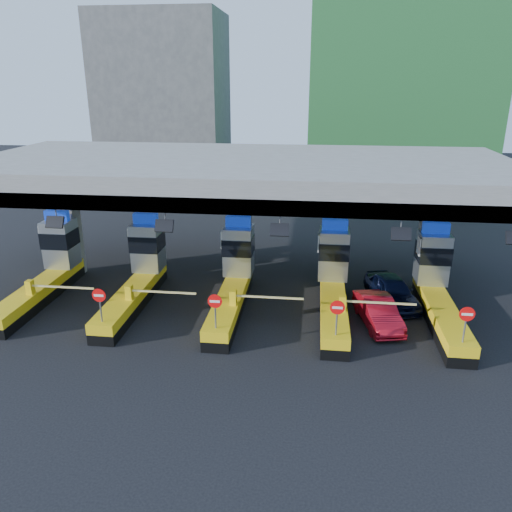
# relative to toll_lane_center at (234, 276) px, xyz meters

# --- Properties ---
(ground) EXTENTS (120.00, 120.00, 0.00)m
(ground) POSITION_rel_toll_lane_center_xyz_m (-0.00, -0.28, -1.40)
(ground) COLOR black
(ground) RESTS_ON ground
(toll_canopy) EXTENTS (28.00, 12.09, 7.00)m
(toll_canopy) POSITION_rel_toll_lane_center_xyz_m (-0.00, 2.59, 4.74)
(toll_canopy) COLOR slate
(toll_canopy) RESTS_ON ground
(toll_lane_far_left) EXTENTS (4.43, 8.00, 4.16)m
(toll_lane_far_left) POSITION_rel_toll_lane_center_xyz_m (-10.00, 0.00, 0.00)
(toll_lane_far_left) COLOR black
(toll_lane_far_left) RESTS_ON ground
(toll_lane_left) EXTENTS (4.43, 8.00, 4.16)m
(toll_lane_left) POSITION_rel_toll_lane_center_xyz_m (-5.00, 0.00, 0.00)
(toll_lane_left) COLOR black
(toll_lane_left) RESTS_ON ground
(toll_lane_center) EXTENTS (4.43, 8.00, 4.16)m
(toll_lane_center) POSITION_rel_toll_lane_center_xyz_m (0.00, 0.00, 0.00)
(toll_lane_center) COLOR black
(toll_lane_center) RESTS_ON ground
(toll_lane_right) EXTENTS (4.43, 8.00, 4.16)m
(toll_lane_right) POSITION_rel_toll_lane_center_xyz_m (5.00, 0.00, 0.00)
(toll_lane_right) COLOR black
(toll_lane_right) RESTS_ON ground
(toll_lane_far_right) EXTENTS (4.43, 8.00, 4.16)m
(toll_lane_far_right) POSITION_rel_toll_lane_center_xyz_m (10.00, 0.00, 0.00)
(toll_lane_far_right) COLOR black
(toll_lane_far_right) RESTS_ON ground
(bg_building_scaffold) EXTENTS (18.00, 12.00, 28.00)m
(bg_building_scaffold) POSITION_rel_toll_lane_center_xyz_m (12.00, 31.72, 12.60)
(bg_building_scaffold) COLOR #1E5926
(bg_building_scaffold) RESTS_ON ground
(bg_building_concrete) EXTENTS (14.00, 10.00, 18.00)m
(bg_building_concrete) POSITION_rel_toll_lane_center_xyz_m (-14.00, 35.72, 7.60)
(bg_building_concrete) COLOR #4C4C49
(bg_building_concrete) RESTS_ON ground
(van) EXTENTS (2.83, 4.59, 1.46)m
(van) POSITION_rel_toll_lane_center_xyz_m (8.01, 0.67, -0.67)
(van) COLOR black
(van) RESTS_ON ground
(red_car) EXTENTS (2.19, 4.18, 1.31)m
(red_car) POSITION_rel_toll_lane_center_xyz_m (7.06, -1.75, -0.74)
(red_car) COLOR maroon
(red_car) RESTS_ON ground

